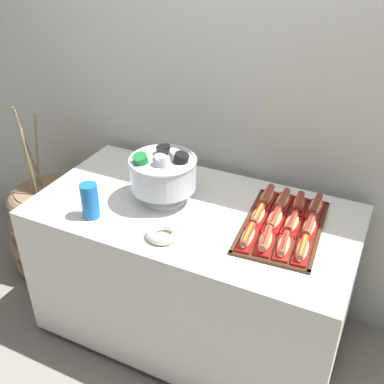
% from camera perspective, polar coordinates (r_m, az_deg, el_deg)
% --- Properties ---
extents(ground_plane, '(10.00, 10.00, 0.00)m').
position_cam_1_polar(ground_plane, '(2.68, 0.15, -16.21)').
color(ground_plane, gray).
extents(back_wall, '(6.00, 0.10, 2.60)m').
position_cam_1_polar(back_wall, '(2.36, 5.62, 14.59)').
color(back_wall, beige).
rests_on(back_wall, ground_plane).
extents(buffet_table, '(1.50, 0.79, 0.78)m').
position_cam_1_polar(buffet_table, '(2.39, 0.16, -9.56)').
color(buffet_table, white).
rests_on(buffet_table, ground_plane).
extents(floor_vase, '(0.52, 0.52, 1.07)m').
position_cam_1_polar(floor_vase, '(3.04, -16.81, -4.32)').
color(floor_vase, '#896B4C').
rests_on(floor_vase, ground_plane).
extents(serving_tray, '(0.37, 0.55, 0.01)m').
position_cam_1_polar(serving_tray, '(2.08, 11.00, -4.25)').
color(serving_tray, '#472B19').
rests_on(serving_tray, buffet_table).
extents(hot_dog_0, '(0.07, 0.17, 0.06)m').
position_cam_1_polar(hot_dog_0, '(1.94, 6.82, -5.52)').
color(hot_dog_0, red).
rests_on(hot_dog_0, serving_tray).
extents(hot_dog_1, '(0.08, 0.17, 0.06)m').
position_cam_1_polar(hot_dog_1, '(1.93, 8.97, -5.95)').
color(hot_dog_1, red).
rests_on(hot_dog_1, serving_tray).
extents(hot_dog_2, '(0.08, 0.17, 0.06)m').
position_cam_1_polar(hot_dog_2, '(1.92, 11.14, -6.48)').
color(hot_dog_2, red).
rests_on(hot_dog_2, serving_tray).
extents(hot_dog_3, '(0.07, 0.17, 0.06)m').
position_cam_1_polar(hot_dog_3, '(1.92, 13.33, -6.94)').
color(hot_dog_3, red).
rests_on(hot_dog_3, serving_tray).
extents(hot_dog_4, '(0.07, 0.16, 0.06)m').
position_cam_1_polar(hot_dog_4, '(2.08, 8.06, -2.97)').
color(hot_dog_4, '#B21414').
rests_on(hot_dog_4, serving_tray).
extents(hot_dog_5, '(0.08, 0.18, 0.06)m').
position_cam_1_polar(hot_dog_5, '(2.06, 10.07, -3.34)').
color(hot_dog_5, '#B21414').
rests_on(hot_dog_5, serving_tray).
extents(hot_dog_6, '(0.07, 0.15, 0.06)m').
position_cam_1_polar(hot_dog_6, '(2.06, 12.10, -3.82)').
color(hot_dog_6, '#B21414').
rests_on(hot_dog_6, serving_tray).
extents(hot_dog_7, '(0.07, 0.16, 0.06)m').
position_cam_1_polar(hot_dog_7, '(2.05, 14.16, -4.20)').
color(hot_dog_7, '#B21414').
rests_on(hot_dog_7, serving_tray).
extents(hot_dog_8, '(0.07, 0.17, 0.06)m').
position_cam_1_polar(hot_dog_8, '(2.21, 9.15, -0.63)').
color(hot_dog_8, red).
rests_on(hot_dog_8, serving_tray).
extents(hot_dog_9, '(0.07, 0.17, 0.06)m').
position_cam_1_polar(hot_dog_9, '(2.20, 11.04, -1.08)').
color(hot_dog_9, red).
rests_on(hot_dog_9, serving_tray).
extents(hot_dog_10, '(0.08, 0.17, 0.06)m').
position_cam_1_polar(hot_dog_10, '(2.19, 12.95, -1.44)').
color(hot_dog_10, '#B21414').
rests_on(hot_dog_10, serving_tray).
extents(hot_dog_11, '(0.07, 0.17, 0.06)m').
position_cam_1_polar(hot_dog_11, '(2.18, 14.87, -1.78)').
color(hot_dog_11, red).
rests_on(hot_dog_11, serving_tray).
extents(punch_bowl, '(0.32, 0.32, 0.27)m').
position_cam_1_polar(punch_bowl, '(2.15, -3.57, 2.46)').
color(punch_bowl, silver).
rests_on(punch_bowl, buffet_table).
extents(cup_stack, '(0.08, 0.08, 0.17)m').
position_cam_1_polar(cup_stack, '(2.12, -12.38, -1.07)').
color(cup_stack, blue).
rests_on(cup_stack, buffet_table).
extents(donut, '(0.15, 0.15, 0.04)m').
position_cam_1_polar(donut, '(1.98, -3.57, -5.09)').
color(donut, silver).
rests_on(donut, buffet_table).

